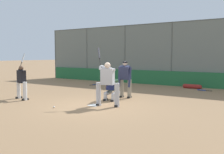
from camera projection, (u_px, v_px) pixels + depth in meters
ground_plane at (95, 105)px, 10.22m from camera, size 160.00×160.00×0.00m
home_plate_marker at (95, 105)px, 10.22m from camera, size 0.43×0.43×0.01m
backstop_fence at (172, 52)px, 16.85m from camera, size 21.09×0.08×4.09m
padding_wall at (171, 78)px, 16.90m from camera, size 20.59×0.18×0.93m
bleachers_beyond at (217, 75)px, 18.11m from camera, size 14.71×3.05×1.80m
batter_at_plate at (107, 82)px, 9.99m from camera, size 1.15×0.57×2.26m
catcher_behind_plate at (111, 87)px, 11.27m from camera, size 0.62×0.72×1.17m
umpire_home at (125, 78)px, 11.96m from camera, size 0.68×0.45×1.68m
batter_on_deck at (22, 81)px, 11.57m from camera, size 0.85×0.78×2.04m
spare_bat_near_backstop at (122, 85)px, 16.94m from camera, size 0.54×0.75×0.07m
spare_bat_by_padding at (203, 90)px, 14.42m from camera, size 0.81×0.14×0.07m
spare_bat_third_base_side at (94, 84)px, 17.23m from camera, size 0.17×0.86×0.07m
fielding_glove_on_dirt at (109, 87)px, 15.76m from camera, size 0.28×0.21×0.10m
baseball_loose at (54, 107)px, 9.70m from camera, size 0.07×0.07×0.07m
equipment_bag_dugout_side at (192, 86)px, 15.39m from camera, size 1.14×0.25×0.25m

